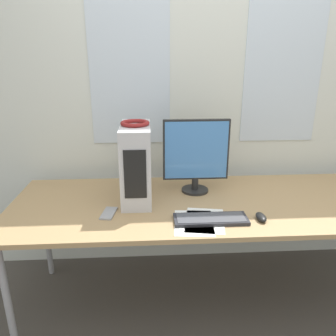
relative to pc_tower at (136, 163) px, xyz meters
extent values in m
cube|color=silver|center=(0.51, 0.51, 0.36)|extent=(8.00, 0.06, 2.70)
cube|color=silver|center=(-0.04, 0.47, 0.63)|extent=(0.56, 0.01, 1.24)
cube|color=silver|center=(1.06, 0.47, 0.63)|extent=(0.56, 0.01, 1.24)
cube|color=tan|center=(0.51, -0.07, -0.25)|extent=(2.58, 0.89, 0.03)
cylinder|color=#99999E|center=(-0.70, -0.43, -0.63)|extent=(0.04, 0.04, 0.72)
cylinder|color=#99999E|center=(-0.70, 0.30, -0.63)|extent=(0.04, 0.04, 0.72)
cube|color=silver|center=(0.00, 0.00, 0.00)|extent=(0.18, 0.41, 0.48)
cube|color=black|center=(0.00, -0.21, 0.00)|extent=(0.13, 0.00, 0.29)
torus|color=maroon|center=(0.00, 0.00, 0.25)|extent=(0.17, 0.17, 0.02)
cylinder|color=black|center=(0.38, 0.10, -0.23)|extent=(0.18, 0.18, 0.02)
cylinder|color=black|center=(0.38, 0.10, -0.18)|extent=(0.04, 0.04, 0.09)
cube|color=black|center=(0.38, 0.10, 0.05)|extent=(0.43, 0.03, 0.40)
cube|color=#4C8CD8|center=(0.38, 0.08, 0.05)|extent=(0.41, 0.00, 0.38)
cube|color=#28282D|center=(0.41, -0.33, -0.23)|extent=(0.41, 0.14, 0.02)
cube|color=#47474C|center=(0.41, -0.33, -0.22)|extent=(0.37, 0.12, 0.00)
ellipsoid|color=black|center=(0.69, -0.33, -0.22)|extent=(0.05, 0.11, 0.03)
cube|color=#99999E|center=(-0.16, -0.21, -0.23)|extent=(0.09, 0.16, 0.01)
cube|color=white|center=(0.32, -0.34, -0.24)|extent=(0.24, 0.31, 0.00)
cube|color=white|center=(0.38, -0.32, -0.24)|extent=(0.26, 0.33, 0.00)
camera|label=1|loc=(0.08, -1.93, 0.62)|focal=35.00mm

